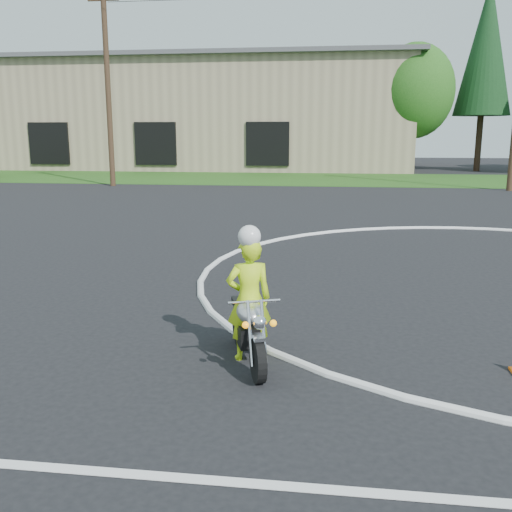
# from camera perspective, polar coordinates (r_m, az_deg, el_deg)

# --- Properties ---
(grass_strip) EXTENTS (120.00, 10.00, 0.02)m
(grass_strip) POSITION_cam_1_polar(r_m,az_deg,el_deg) (35.27, 13.37, 7.44)
(grass_strip) COLOR #1E4714
(grass_strip) RESTS_ON ground
(primary_motorcycle) EXTENTS (0.74, 1.65, 0.90)m
(primary_motorcycle) POSITION_cam_1_polar(r_m,az_deg,el_deg) (6.87, -0.75, -7.22)
(primary_motorcycle) COLOR black
(primary_motorcycle) RESTS_ON ground
(rider_primary_grp) EXTENTS (0.64, 0.52, 1.67)m
(rider_primary_grp) POSITION_cam_1_polar(r_m,az_deg,el_deg) (6.88, -0.71, -3.97)
(rider_primary_grp) COLOR #BFE918
(rider_primary_grp) RESTS_ON ground
(warehouse) EXTENTS (41.00, 17.00, 8.30)m
(warehouse) POSITION_cam_1_polar(r_m,az_deg,el_deg) (50.13, -9.53, 13.66)
(warehouse) COLOR tan
(warehouse) RESTS_ON ground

